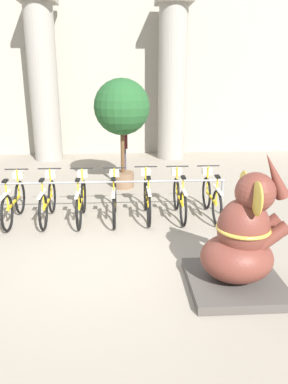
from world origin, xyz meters
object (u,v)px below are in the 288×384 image
bicycle_2 (14,202)px  potted_tree (122,111)px  bicycle_5 (114,200)px  elephant_statue (241,244)px  bicycle_7 (179,198)px  person_pedestrian (124,142)px  bicycle_4 (81,200)px  bicycle_6 (147,198)px  bicycle_8 (211,197)px  bicycle_3 (48,201)px

bicycle_2 → potted_tree: size_ratio=0.60×
bicycle_5 → elephant_statue: bearing=-56.7°
bicycle_7 → person_pedestrian: bearing=107.3°
bicycle_4 → bicycle_6: (1.35, 0.07, 0.00)m
bicycle_4 → bicycle_7: bearing=1.7°
bicycle_5 → bicycle_8: size_ratio=1.00×
bicycle_5 → bicycle_8: bearing=1.8°
bicycle_3 → elephant_statue: bearing=-41.0°
bicycle_7 → bicycle_5: bearing=-177.8°
bicycle_3 → bicycle_8: same height
bicycle_5 → bicycle_7: (1.35, 0.05, 0.00)m
bicycle_4 → bicycle_8: size_ratio=1.00×
bicycle_4 → bicycle_5: size_ratio=1.00×
bicycle_4 → elephant_statue: bearing=-47.8°
bicycle_2 → elephant_statue: size_ratio=0.85×
bicycle_7 → person_pedestrian: size_ratio=1.03×
bicycle_5 → potted_tree: potted_tree is taller
bicycle_5 → person_pedestrian: size_ratio=1.03×
elephant_statue → potted_tree: (-1.59, 4.97, 1.33)m
bicycle_4 → elephant_statue: elephant_statue is taller
bicycle_3 → bicycle_4: (0.67, -0.02, 0.00)m
elephant_statue → bicycle_6: bearing=111.7°
bicycle_6 → elephant_statue: bearing=-68.3°
bicycle_2 → bicycle_3: same height
bicycle_8 → potted_tree: size_ratio=0.60×
bicycle_4 → bicycle_7: same height
bicycle_5 → elephant_statue: size_ratio=0.85×
bicycle_6 → potted_tree: 2.75m
bicycle_2 → bicycle_7: (3.37, 0.05, 0.00)m
bicycle_3 → potted_tree: potted_tree is taller
bicycle_6 → bicycle_2: bearing=-178.6°
bicycle_3 → person_pedestrian: 3.98m
bicycle_6 → person_pedestrian: (-0.44, 3.56, 0.55)m
bicycle_8 → person_pedestrian: size_ratio=1.03×
bicycle_6 → bicycle_7: (0.67, -0.01, 0.00)m
bicycle_3 → bicycle_4: bearing=-1.7°
bicycle_8 → bicycle_5: bearing=-178.2°
bicycle_8 → potted_tree: bearing=129.9°
person_pedestrian → bicycle_3: bearing=-113.7°
elephant_statue → person_pedestrian: bearing=103.7°
elephant_statue → potted_tree: 5.38m
bicycle_4 → bicycle_7: (2.02, 0.06, 0.00)m
bicycle_3 → potted_tree: bearing=55.7°
bicycle_4 → bicycle_5: bearing=0.8°
potted_tree → bicycle_5: bearing=-94.7°
bicycle_2 → potted_tree: bearing=45.7°
bicycle_7 → bicycle_8: same height
bicycle_7 → bicycle_6: bearing=178.9°
elephant_statue → bicycle_3: bearing=139.0°
bicycle_3 → bicycle_7: 2.69m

